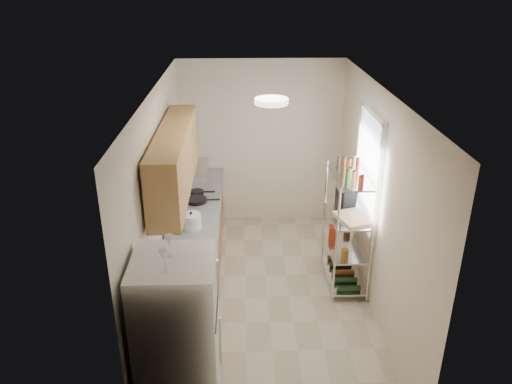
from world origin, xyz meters
TOP-DOWN VIEW (x-y plane):
  - room at (0.00, 0.00)m, footprint 2.52×4.42m
  - counter_run at (-0.92, 0.44)m, footprint 0.63×3.51m
  - upper_cabinets at (-1.05, 0.10)m, footprint 0.33×2.20m
  - range_hood at (-1.00, 0.90)m, footprint 0.50×0.60m
  - window at (1.23, 0.35)m, footprint 0.06×1.00m
  - bakers_rack at (1.00, 0.30)m, footprint 0.45×0.90m
  - ceiling_dome at (0.00, -0.30)m, footprint 0.34×0.34m
  - refrigerator at (-0.87, -1.77)m, footprint 0.68×0.68m
  - wine_glass_a at (-0.91, -1.93)m, footprint 0.07×0.07m
  - wine_glass_b at (-0.90, -1.69)m, footprint 0.07×0.07m
  - rice_cooker at (-0.92, 0.18)m, footprint 0.23×0.23m
  - frying_pan_large at (-0.92, 0.94)m, footprint 0.30×0.30m
  - frying_pan_small at (-0.93, 1.22)m, footprint 0.20×0.20m
  - cutting_board at (1.04, 0.14)m, footprint 0.48×0.55m
  - espresso_machine at (1.01, 0.52)m, footprint 0.23×0.30m
  - storage_bag at (0.88, 0.51)m, footprint 0.11×0.15m

SIDE VIEW (x-z plane):
  - counter_run at x=-0.92m, z-range 0.00..0.90m
  - storage_bag at x=0.88m, z-range 0.56..0.72m
  - refrigerator at x=-0.87m, z-range 0.00..1.64m
  - frying_pan_small at x=-0.93m, z-range 0.90..0.94m
  - frying_pan_large at x=-0.92m, z-range 0.90..0.95m
  - rice_cooker at x=-0.92m, z-range 0.90..1.09m
  - cutting_board at x=1.04m, z-range 1.01..1.04m
  - bakers_rack at x=1.00m, z-range 0.24..1.97m
  - espresso_machine at x=1.01m, z-range 1.01..1.32m
  - room at x=0.00m, z-range -0.01..2.61m
  - range_hood at x=-1.00m, z-range 1.33..1.45m
  - window at x=1.23m, z-range 0.82..2.28m
  - wine_glass_b at x=-0.90m, z-range 1.64..1.83m
  - wine_glass_a at x=-0.91m, z-range 1.64..1.84m
  - upper_cabinets at x=-1.05m, z-range 1.45..2.17m
  - ceiling_dome at x=0.00m, z-range 2.54..2.60m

